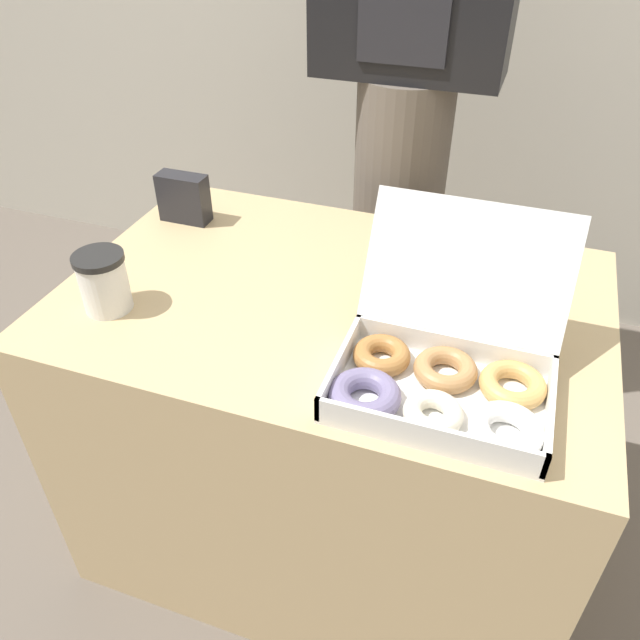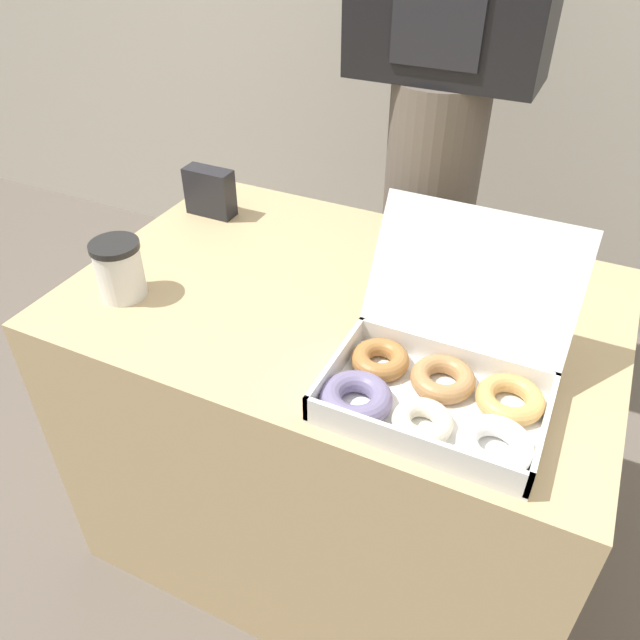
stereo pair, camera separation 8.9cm
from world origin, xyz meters
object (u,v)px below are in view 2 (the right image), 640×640
Objects in this scene: donut_box at (437,383)px; person_customer at (442,89)px; coffee_cup at (119,269)px; napkin_holder at (210,192)px.

donut_box is 0.86m from person_customer.
donut_box reaches higher than coffee_cup.
coffee_cup is at bearing -84.50° from napkin_holder.
napkin_holder is at bearing 150.33° from donut_box.
person_customer is (0.38, 0.77, 0.17)m from coffee_cup.
donut_box reaches higher than napkin_holder.
coffee_cup is 1.01× the size of napkin_holder.
donut_box is 0.77m from napkin_holder.
person_customer is at bearing 45.33° from napkin_holder.
person_customer is at bearing 64.04° from coffee_cup.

